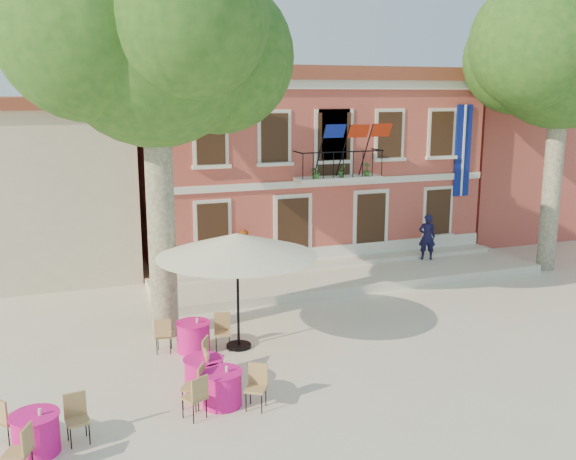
# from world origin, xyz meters

# --- Properties ---
(ground) EXTENTS (90.00, 90.00, 0.00)m
(ground) POSITION_xyz_m (0.00, 0.00, 0.00)
(ground) COLOR beige
(ground) RESTS_ON ground
(main_building) EXTENTS (13.50, 9.59, 7.50)m
(main_building) POSITION_xyz_m (2.00, 9.99, 3.78)
(main_building) COLOR #BB4643
(main_building) RESTS_ON ground
(neighbor_west) EXTENTS (9.40, 9.40, 6.40)m
(neighbor_west) POSITION_xyz_m (-9.50, 11.00, 3.22)
(neighbor_west) COLOR beige
(neighbor_west) RESTS_ON ground
(neighbor_east) EXTENTS (9.40, 9.40, 6.40)m
(neighbor_east) POSITION_xyz_m (14.00, 11.00, 3.22)
(neighbor_east) COLOR #BB4643
(neighbor_east) RESTS_ON ground
(terrace) EXTENTS (14.00, 3.40, 0.30)m
(terrace) POSITION_xyz_m (2.00, 4.40, 0.15)
(terrace) COLOR silver
(terrace) RESTS_ON ground
(plane_tree_west) EXTENTS (5.33, 5.33, 10.47)m
(plane_tree_west) POSITION_xyz_m (-5.13, 1.42, 7.70)
(plane_tree_west) COLOR #A59E84
(plane_tree_west) RESTS_ON ground
(plane_tree_east) EXTENTS (5.44, 5.44, 10.69)m
(plane_tree_east) POSITION_xyz_m (9.56, 3.10, 7.89)
(plane_tree_east) COLOR #A59E84
(plane_tree_east) RESTS_ON ground
(patio_umbrella) EXTENTS (4.12, 4.12, 3.07)m
(patio_umbrella) POSITION_xyz_m (-3.50, -0.19, 2.76)
(patio_umbrella) COLOR black
(patio_umbrella) RESTS_ON ground
(pedestrian_navy) EXTENTS (0.76, 0.64, 1.76)m
(pedestrian_navy) POSITION_xyz_m (5.48, 4.94, 1.18)
(pedestrian_navy) COLOR black
(pedestrian_navy) RESTS_ON terrace
(pedestrian_orange) EXTENTS (0.93, 0.88, 1.52)m
(pedestrian_orange) POSITION_xyz_m (-1.51, 5.70, 1.06)
(pedestrian_orange) COLOR orange
(pedestrian_orange) RESTS_ON terrace
(cafe_table_0) EXTENTS (1.35, 1.86, 0.95)m
(cafe_table_0) POSITION_xyz_m (-4.94, -2.35, 0.42)
(cafe_table_0) COLOR #DB1489
(cafe_table_0) RESTS_ON ground
(cafe_table_1) EXTENTS (1.87, 1.67, 0.95)m
(cafe_table_1) POSITION_xyz_m (-4.73, -3.14, 0.43)
(cafe_table_1) COLOR #DB1489
(cafe_table_1) RESTS_ON ground
(cafe_table_2) EXTENTS (1.73, 1.86, 0.95)m
(cafe_table_2) POSITION_xyz_m (-8.42, -3.74, 0.43)
(cafe_table_2) COLOR #DB1489
(cafe_table_2) RESTS_ON ground
(cafe_table_3) EXTENTS (1.96, 0.90, 0.95)m
(cafe_table_3) POSITION_xyz_m (-4.66, -0.01, 0.42)
(cafe_table_3) COLOR #DB1489
(cafe_table_3) RESTS_ON ground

